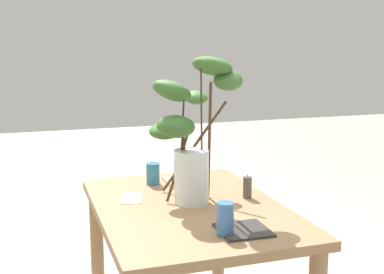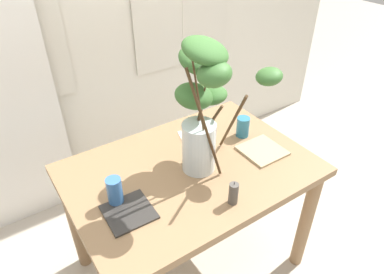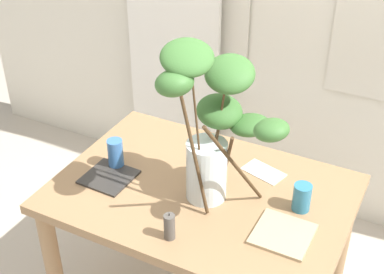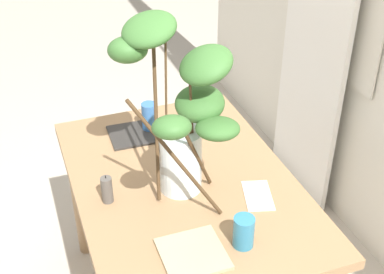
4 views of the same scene
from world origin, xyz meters
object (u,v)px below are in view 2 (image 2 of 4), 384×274
pillar_candle (233,193)px  vase_with_branches (204,108)px  drinking_glass_blue_right (243,127)px  dining_table (191,185)px  drinking_glass_blue_left (115,191)px  plate_square_left (129,212)px  plate_square_right (262,150)px

pillar_candle → vase_with_branches: bearing=82.5°
drinking_glass_blue_right → pillar_candle: (-0.39, -0.39, -0.00)m
dining_table → drinking_glass_blue_left: bearing=-177.1°
plate_square_left → plate_square_right: plate_square_right is taller
pillar_candle → dining_table: bearing=93.7°
dining_table → plate_square_right: plate_square_right is taller
pillar_candle → drinking_glass_blue_right: bearing=44.9°
vase_with_branches → plate_square_left: (-0.46, -0.08, -0.34)m
plate_square_left → plate_square_right: size_ratio=0.95×
vase_with_branches → plate_square_right: 0.49m
dining_table → drinking_glass_blue_left: 0.46m
plate_square_right → pillar_candle: bearing=-151.3°
vase_with_branches → pillar_candle: vase_with_branches is taller
dining_table → drinking_glass_blue_left: (-0.42, -0.02, 0.19)m
drinking_glass_blue_right → plate_square_right: drinking_glass_blue_right is taller
drinking_glass_blue_left → pillar_candle: (0.44, -0.29, -0.01)m
drinking_glass_blue_left → plate_square_left: (0.02, -0.09, -0.06)m
dining_table → pillar_candle: pillar_candle is taller
drinking_glass_blue_right → plate_square_right: 0.19m
dining_table → vase_with_branches: vase_with_branches is taller
plate_square_left → plate_square_right: bearing=0.2°
plate_square_left → plate_square_right: 0.80m
plate_square_right → drinking_glass_blue_right: bearing=86.3°
drinking_glass_blue_right → pillar_candle: 0.55m
vase_with_branches → drinking_glass_blue_left: vase_with_branches is taller
vase_with_branches → plate_square_right: bearing=-13.6°
dining_table → vase_with_branches: 0.47m
vase_with_branches → plate_square_right: vase_with_branches is taller
plate_square_left → pillar_candle: 0.47m
dining_table → drinking_glass_blue_right: drinking_glass_blue_right is taller
plate_square_left → dining_table: bearing=15.4°
drinking_glass_blue_left → plate_square_right: bearing=-6.0°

